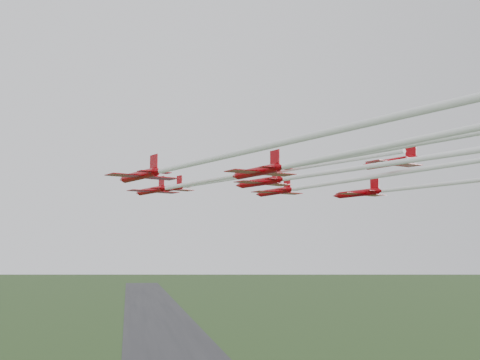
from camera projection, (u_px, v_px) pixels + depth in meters
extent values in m
cube|color=#2E2E30|center=(163.00, 330.00, 290.11)|extent=(38.00, 900.00, 0.04)
cylinder|color=#A50108|center=(169.00, 188.00, 115.65)|extent=(4.91, 8.20, 1.12)
cone|color=#A50108|center=(156.00, 191.00, 119.77)|extent=(1.82, 2.14, 1.12)
cone|color=#A50108|center=(183.00, 186.00, 111.77)|extent=(1.46, 1.55, 1.02)
ellipsoid|color=black|center=(164.00, 187.00, 117.29)|extent=(0.82, 1.05, 0.32)
cube|color=#A50108|center=(171.00, 189.00, 114.98)|extent=(9.16, 6.40, 0.10)
cube|color=#A50108|center=(180.00, 187.00, 112.53)|extent=(4.17, 2.93, 0.08)
cube|color=#A50108|center=(179.00, 181.00, 112.82)|extent=(0.92, 1.68, 2.03)
cylinder|color=white|center=(271.00, 172.00, 91.81)|extent=(22.99, 44.42, 0.61)
cylinder|color=#A50108|center=(151.00, 191.00, 93.82)|extent=(4.14, 7.40, 1.00)
cone|color=#A50108|center=(138.00, 193.00, 97.59)|extent=(1.59, 1.90, 1.00)
cone|color=#A50108|center=(165.00, 188.00, 90.27)|extent=(1.28, 1.37, 0.91)
ellipsoid|color=black|center=(146.00, 189.00, 95.33)|extent=(0.71, 0.94, 0.29)
cube|color=#A50108|center=(153.00, 192.00, 93.21)|extent=(8.22, 5.49, 0.09)
cube|color=#A50108|center=(162.00, 189.00, 90.96)|extent=(3.74, 2.51, 0.07)
cube|color=#A50108|center=(161.00, 182.00, 91.23)|extent=(0.77, 1.52, 1.81)
cylinder|color=white|center=(286.00, 167.00, 67.23)|extent=(24.05, 50.98, 0.54)
cylinder|color=#A50108|center=(275.00, 192.00, 107.81)|extent=(4.15, 8.89, 1.17)
cone|color=#A50108|center=(258.00, 194.00, 112.50)|extent=(1.75, 2.20, 1.17)
cone|color=#A50108|center=(291.00, 189.00, 103.39)|extent=(1.43, 1.56, 1.06)
ellipsoid|color=black|center=(268.00, 190.00, 109.68)|extent=(0.76, 1.10, 0.34)
cube|color=#A50108|center=(277.00, 193.00, 107.05)|extent=(9.73, 5.76, 0.11)
cube|color=#A50108|center=(288.00, 190.00, 104.26)|extent=(4.43, 2.64, 0.08)
cube|color=#A50108|center=(287.00, 183.00, 104.58)|extent=(0.75, 1.84, 2.12)
cylinder|color=white|center=(386.00, 175.00, 83.71)|extent=(15.73, 42.32, 0.64)
cylinder|color=#A50108|center=(140.00, 175.00, 77.46)|extent=(4.78, 8.56, 1.15)
cone|color=#A50108|center=(122.00, 179.00, 81.82)|extent=(1.84, 2.19, 1.15)
cone|color=#A50108|center=(158.00, 171.00, 73.34)|extent=(1.48, 1.58, 1.05)
ellipsoid|color=black|center=(133.00, 174.00, 79.20)|extent=(0.82, 1.09, 0.33)
cube|color=#A50108|center=(143.00, 177.00, 76.75)|extent=(9.50, 6.33, 0.10)
cube|color=#A50108|center=(154.00, 172.00, 74.15)|extent=(4.33, 2.90, 0.08)
cube|color=#A50108|center=(154.00, 163.00, 74.46)|extent=(0.89, 1.75, 2.09)
cylinder|color=white|center=(293.00, 140.00, 52.82)|extent=(21.33, 45.22, 0.63)
cylinder|color=#A50108|center=(260.00, 182.00, 89.98)|extent=(4.88, 8.37, 1.13)
cone|color=#A50108|center=(239.00, 185.00, 94.20)|extent=(1.84, 2.17, 1.13)
cone|color=#A50108|center=(282.00, 179.00, 85.99)|extent=(1.47, 1.57, 1.03)
ellipsoid|color=black|center=(251.00, 181.00, 91.67)|extent=(0.82, 1.07, 0.33)
cube|color=#A50108|center=(263.00, 183.00, 89.29)|extent=(9.33, 6.41, 0.10)
cube|color=#A50108|center=(277.00, 180.00, 86.77)|extent=(4.25, 2.93, 0.08)
cube|color=#A50108|center=(276.00, 172.00, 87.07)|extent=(0.91, 1.71, 2.06)
cylinder|color=white|center=(392.00, 163.00, 70.30)|extent=(17.45, 34.64, 0.62)
cylinder|color=#A50108|center=(358.00, 193.00, 104.45)|extent=(4.67, 8.78, 1.17)
cone|color=#A50108|center=(336.00, 196.00, 108.97)|extent=(1.84, 2.22, 1.17)
cone|color=#A50108|center=(380.00, 191.00, 100.19)|extent=(1.48, 1.60, 1.07)
ellipsoid|color=black|center=(349.00, 192.00, 106.26)|extent=(0.81, 1.11, 0.34)
cube|color=#A50108|center=(362.00, 194.00, 103.72)|extent=(9.70, 6.26, 0.11)
cube|color=#A50108|center=(376.00, 191.00, 101.03)|extent=(4.42, 2.86, 0.09)
cube|color=#A50108|center=(375.00, 184.00, 101.34)|extent=(0.86, 1.80, 2.13)
cylinder|color=white|center=(473.00, 181.00, 85.68)|extent=(14.09, 31.49, 0.64)
cylinder|color=#A50108|center=(257.00, 172.00, 70.94)|extent=(4.04, 8.11, 1.07)
cone|color=#A50108|center=(235.00, 176.00, 75.17)|extent=(1.64, 2.03, 1.07)
cone|color=#A50108|center=(281.00, 167.00, 66.95)|extent=(1.34, 1.45, 0.98)
ellipsoid|color=black|center=(248.00, 170.00, 72.63)|extent=(0.72, 1.01, 0.31)
cube|color=#A50108|center=(261.00, 173.00, 70.25)|extent=(8.92, 5.51, 0.10)
cube|color=#A50108|center=(276.00, 168.00, 67.73)|extent=(4.06, 2.52, 0.08)
cube|color=#A50108|center=(275.00, 159.00, 68.02)|extent=(0.73, 1.67, 1.95)
cylinder|color=white|center=(440.00, 135.00, 48.49)|extent=(16.20, 40.02, 0.59)
cylinder|color=#A50108|center=(390.00, 162.00, 83.37)|extent=(4.37, 8.21, 1.10)
cone|color=#A50108|center=(363.00, 167.00, 87.60)|extent=(1.72, 2.08, 1.10)
cone|color=#A50108|center=(418.00, 158.00, 79.39)|extent=(1.39, 1.49, 1.00)
ellipsoid|color=black|center=(379.00, 161.00, 85.06)|extent=(0.76, 1.04, 0.32)
cube|color=#A50108|center=(394.00, 164.00, 82.69)|extent=(9.08, 5.86, 0.10)
cube|color=#A50108|center=(412.00, 159.00, 80.17)|extent=(4.13, 2.68, 0.08)
cube|color=#A50108|center=(411.00, 151.00, 80.47)|extent=(0.80, 1.69, 1.99)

